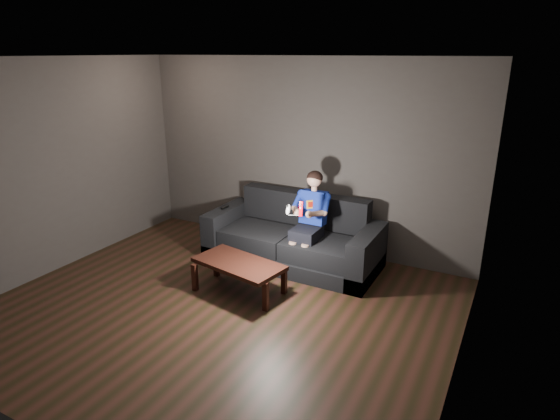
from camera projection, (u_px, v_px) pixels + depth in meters
The scene contains 11 objects.
floor at pixel (199, 325), 4.95m from camera, with size 5.00×5.00×0.00m, color black.
back_wall at pixel (302, 156), 6.60m from camera, with size 5.00×0.04×2.70m, color #3F3936.
left_wall at pixel (26, 174), 5.63m from camera, with size 0.04×5.00×2.70m, color #3F3936.
right_wall at pixel (464, 254), 3.40m from camera, with size 0.04×5.00×2.70m, color #3F3936.
ceiling at pixel (181, 57), 4.08m from camera, with size 5.00×5.00×0.02m, color silver.
sofa at pixel (293, 242), 6.36m from camera, with size 2.33×1.01×0.90m.
child at pixel (310, 213), 6.04m from camera, with size 0.49×0.60×1.21m.
wii_remote_red at pixel (301, 209), 5.54m from camera, with size 0.06×0.07×0.18m.
nunchuk_white at pixel (288, 210), 5.63m from camera, with size 0.07×0.09×0.14m.
wii_remote_black at pixel (225, 207), 6.64m from camera, with size 0.04×0.15×0.03m.
coffee_table at pixel (239, 266), 5.54m from camera, with size 1.16×0.72×0.39m.
Camera 1 is at (2.78, -3.38, 2.75)m, focal length 30.00 mm.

